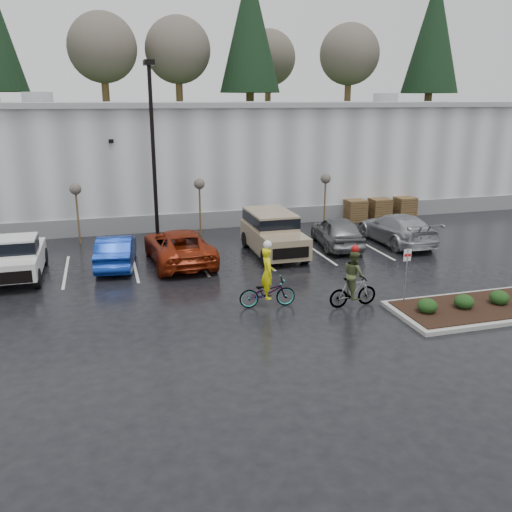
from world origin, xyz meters
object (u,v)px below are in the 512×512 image
object	(u,v)px
pickup_white	(17,255)
cyclist_hivis	(267,287)
sapling_west	(76,192)
cyclist_olive	(353,284)
suv_tan	(274,234)
car_far_silver	(396,229)
fire_lane_sign	(406,269)
sapling_east	(326,182)
pallet_stack_b	(379,209)
sapling_mid	(199,187)
pallet_stack_a	(355,210)
car_blue	(116,251)
pallet_stack_c	(405,207)
car_red	(179,246)
lamppost	(152,134)
car_grey	(337,231)

from	to	relation	value
pickup_white	cyclist_hivis	distance (m)	11.25
sapling_west	cyclist_olive	bearing A→B (deg)	-51.18
suv_tan	car_far_silver	world-z (taller)	suv_tan
pickup_white	cyclist_hivis	bearing A→B (deg)	-34.39
fire_lane_sign	cyclist_olive	xyz separation A→B (m)	(-1.87, 0.46, -0.55)
car_far_silver	sapling_west	bearing A→B (deg)	-17.72
cyclist_hivis	sapling_east	bearing A→B (deg)	-26.84
pallet_stack_b	fire_lane_sign	world-z (taller)	fire_lane_sign
sapling_mid	cyclist_olive	distance (m)	12.95
pallet_stack_a	car_far_silver	size ratio (longest dim) A/B	0.25
cyclist_olive	pickup_white	bearing A→B (deg)	57.72
sapling_mid	car_blue	bearing A→B (deg)	-134.84
pallet_stack_a	pickup_white	size ratio (longest dim) A/B	0.26
pallet_stack_a	car_blue	xyz separation A→B (m)	(-14.77, -5.79, 0.06)
fire_lane_sign	suv_tan	size ratio (longest dim) A/B	0.43
car_blue	sapling_mid	bearing A→B (deg)	-127.95
pallet_stack_c	car_red	xyz separation A→B (m)	(-15.43, -5.98, 0.12)
pallet_stack_b	cyclist_olive	size ratio (longest dim) A/B	0.57
pallet_stack_a	car_far_silver	world-z (taller)	car_far_silver
sapling_east	suv_tan	xyz separation A→B (m)	(-4.75, -4.89, -1.70)
pallet_stack_c	car_blue	size ratio (longest dim) A/B	0.30
pallet_stack_c	car_blue	xyz separation A→B (m)	(-18.27, -5.79, 0.06)
fire_lane_sign	pallet_stack_b	bearing A→B (deg)	65.12
sapling_west	suv_tan	size ratio (longest dim) A/B	0.63
pallet_stack_b	car_far_silver	size ratio (longest dim) A/B	0.25
sapling_east	car_red	world-z (taller)	sapling_east
sapling_mid	cyclist_olive	bearing A→B (deg)	-74.45
sapling_east	pickup_white	size ratio (longest dim) A/B	0.62
fire_lane_sign	cyclist_olive	world-z (taller)	cyclist_olive
sapling_east	fire_lane_sign	world-z (taller)	sapling_east
sapling_west	lamppost	bearing A→B (deg)	-14.04
car_red	car_far_silver	xyz separation A→B (m)	(11.58, 0.37, -0.00)
pallet_stack_c	cyclist_olive	xyz separation A→B (m)	(-10.07, -13.34, 0.18)
suv_tan	cyclist_hivis	xyz separation A→B (m)	(-2.36, -6.61, -0.26)
pallet_stack_c	fire_lane_sign	size ratio (longest dim) A/B	0.61
car_far_silver	cyclist_olive	bearing A→B (deg)	49.39
pickup_white	sapling_west	bearing A→B (deg)	65.09
pallet_stack_a	fire_lane_sign	size ratio (longest dim) A/B	0.61
pallet_stack_a	pallet_stack_b	size ratio (longest dim) A/B	1.00
pallet_stack_a	sapling_west	bearing A→B (deg)	-176.53
suv_tan	cyclist_olive	distance (m)	7.49
car_grey	pallet_stack_b	bearing A→B (deg)	-126.86
pallet_stack_a	cyclist_hivis	xyz separation A→B (m)	(-9.61, -12.50, 0.10)
pickup_white	car_far_silver	xyz separation A→B (m)	(18.55, 0.53, -0.19)
lamppost	car_blue	distance (m)	6.64
lamppost	pallet_stack_a	distance (m)	13.61
fire_lane_sign	car_red	bearing A→B (deg)	132.76
fire_lane_sign	cyclist_hivis	world-z (taller)	cyclist_hivis
pickup_white	car_far_silver	size ratio (longest dim) A/B	0.95
pallet_stack_a	pickup_white	distance (m)	19.87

